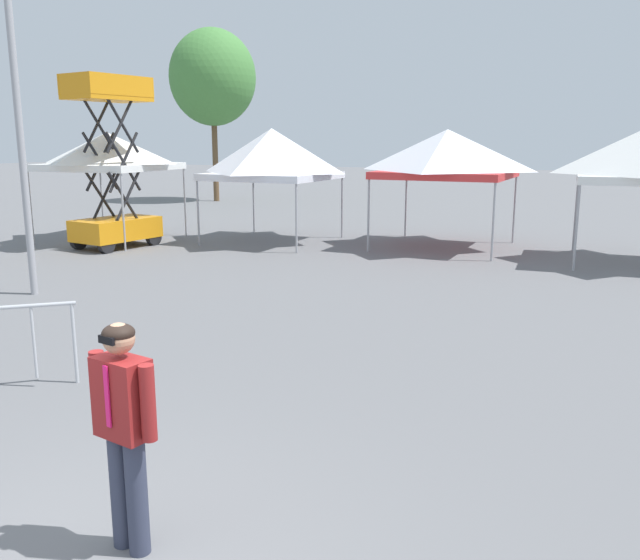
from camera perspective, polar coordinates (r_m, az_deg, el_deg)
The scene contains 7 objects.
canopy_tent_center at distance 21.45m, azimuth -17.82°, elevation 10.52°, with size 3.51×3.51×3.28m.
canopy_tent_behind_right at distance 20.16m, azimuth -4.16°, elevation 10.78°, with size 3.54×3.54×3.40m.
canopy_tent_right_of_center at distance 19.33m, azimuth 10.88°, elevation 10.65°, with size 3.74×3.74×3.35m.
scissor_lift at distance 19.97m, azimuth -17.31°, elevation 6.68°, with size 1.83×2.53×4.79m.
person_foreground at distance 5.14m, azimuth -16.53°, elevation -11.61°, with size 0.64×0.32×1.78m.
light_pole_near_lift at distance 14.31m, azimuth -24.94°, elevation 16.98°, with size 0.36×0.36×8.01m.
tree_behind_tents_left at distance 34.53m, azimuth -9.23°, elevation 16.84°, with size 4.26×4.26×8.43m.
Camera 1 is at (3.12, -3.30, 3.04)m, focal length 37.12 mm.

